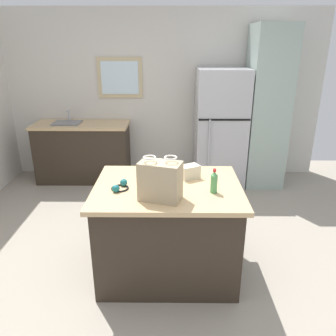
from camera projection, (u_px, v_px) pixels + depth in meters
ground at (157, 275)px, 3.11m from camera, size 6.47×6.47×0.00m
back_wall at (162, 95)px, 5.18m from camera, size 4.87×0.13×2.52m
kitchen_island at (168, 229)px, 3.04m from camera, size 1.28×0.98×0.87m
refrigerator at (220, 128)px, 4.91m from camera, size 0.72×0.76×1.70m
tall_cabinet at (266, 108)px, 4.80m from camera, size 0.54×0.68×2.28m
sink_counter at (83, 151)px, 5.14m from camera, size 1.42×0.60×1.08m
shopping_bag at (160, 181)px, 2.59m from camera, size 0.36×0.27×0.36m
small_box at (190, 172)px, 3.03m from camera, size 0.20×0.18×0.12m
bottle at (214, 182)px, 2.73m from camera, size 0.06×0.06×0.21m
ear_defenders at (120, 186)px, 2.82m from camera, size 0.19×0.19×0.06m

